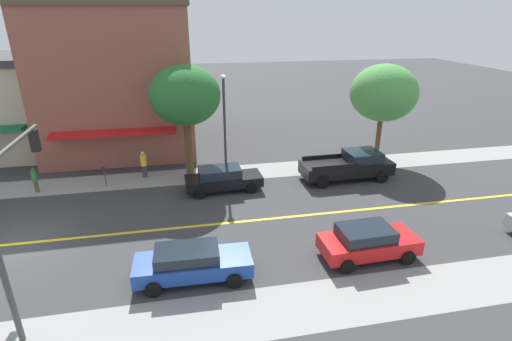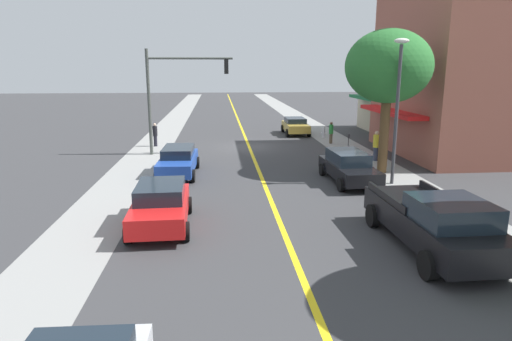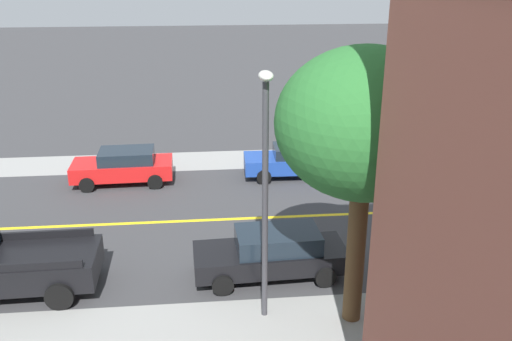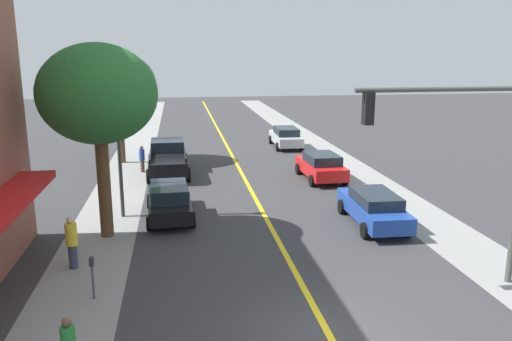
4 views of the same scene
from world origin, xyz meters
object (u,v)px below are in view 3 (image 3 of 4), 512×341
at_px(street_lamp, 265,175).
at_px(blue_sedan_right_curb, 298,160).
at_px(red_sedan_right_curb, 124,166).
at_px(pedestrian_yellow_shirt, 472,296).
at_px(pedestrian_black_shirt, 463,137).
at_px(street_tree_left_near, 365,125).
at_px(black_sedan_left_curb, 272,252).
at_px(traffic_light_mast, 426,76).

xyz_separation_m(street_lamp, blue_sedan_right_curb, (10.40, -2.71, -3.38)).
bearing_deg(blue_sedan_right_curb, street_lamp, 77.03).
xyz_separation_m(red_sedan_right_curb, blue_sedan_right_curb, (0.04, -7.77, -0.02)).
bearing_deg(street_lamp, blue_sedan_right_curb, -14.62).
bearing_deg(blue_sedan_right_curb, pedestrian_yellow_shirt, 104.60).
height_order(red_sedan_right_curb, pedestrian_black_shirt, pedestrian_black_shirt).
relative_size(street_tree_left_near, pedestrian_yellow_shirt, 4.12).
distance_m(street_lamp, red_sedan_right_curb, 12.01).
bearing_deg(pedestrian_yellow_shirt, street_tree_left_near, -123.57).
height_order(blue_sedan_right_curb, pedestrian_black_shirt, pedestrian_black_shirt).
bearing_deg(street_tree_left_near, pedestrian_black_shirt, -35.10).
height_order(street_lamp, black_sedan_left_curb, street_lamp).
bearing_deg(street_tree_left_near, street_lamp, 81.16).
height_order(street_tree_left_near, pedestrian_black_shirt, street_tree_left_near).
relative_size(red_sedan_right_curb, blue_sedan_right_curb, 0.91).
relative_size(blue_sedan_right_curb, pedestrian_yellow_shirt, 2.68).
bearing_deg(pedestrian_black_shirt, pedestrian_yellow_shirt, -90.87).
bearing_deg(traffic_light_mast, blue_sedan_right_curb, -84.34).
bearing_deg(black_sedan_left_curb, pedestrian_yellow_shirt, 144.92).
relative_size(black_sedan_left_curb, pedestrian_yellow_shirt, 2.64).
distance_m(blue_sedan_right_curb, black_sedan_left_curb, 8.67).
bearing_deg(red_sedan_right_curb, pedestrian_yellow_shirt, 130.63).
bearing_deg(pedestrian_black_shirt, blue_sedan_right_curb, -141.80).
bearing_deg(street_lamp, pedestrian_black_shirt, -42.23).
distance_m(red_sedan_right_curb, black_sedan_left_curb, 10.00).
relative_size(street_lamp, red_sedan_right_curb, 1.54).
distance_m(blue_sedan_right_curb, pedestrian_black_shirt, 9.17).
distance_m(street_tree_left_near, street_lamp, 2.73).
relative_size(traffic_light_mast, black_sedan_left_curb, 1.39).
relative_size(street_tree_left_near, traffic_light_mast, 1.12).
xyz_separation_m(traffic_light_mast, pedestrian_yellow_shirt, (-12.06, 3.15, -3.43)).
relative_size(street_lamp, blue_sedan_right_curb, 1.41).
bearing_deg(pedestrian_yellow_shirt, traffic_light_mast, 145.26).
height_order(traffic_light_mast, pedestrian_yellow_shirt, traffic_light_mast).
bearing_deg(street_tree_left_near, red_sedan_right_curb, 34.65).
distance_m(traffic_light_mast, pedestrian_black_shirt, 4.99).
distance_m(street_tree_left_near, black_sedan_left_curb, 5.60).
bearing_deg(blue_sedan_right_curb, traffic_light_mast, -172.69).
xyz_separation_m(red_sedan_right_curb, pedestrian_black_shirt, (2.39, -16.63, 0.08)).
bearing_deg(pedestrian_black_shirt, street_tree_left_near, -101.75).
bearing_deg(pedestrian_yellow_shirt, street_lamp, -121.55).
bearing_deg(black_sedan_left_curb, street_lamp, 74.46).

